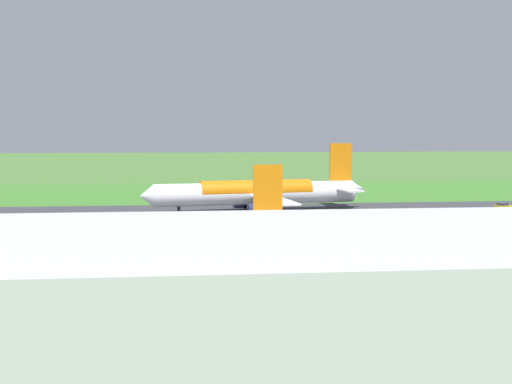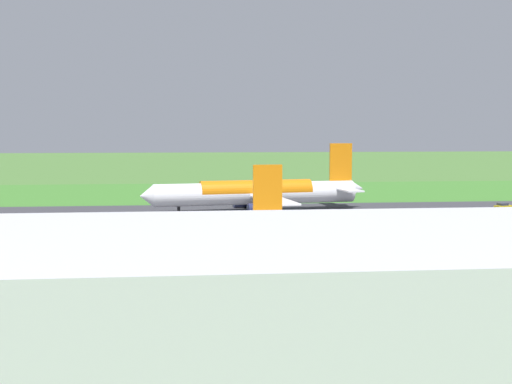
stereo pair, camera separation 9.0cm
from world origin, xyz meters
The scene contains 11 objects.
ground_plane centered at (0.00, 0.00, 0.00)m, with size 800.00×800.00×0.00m, color #477233.
runway_asphalt centered at (0.00, 0.00, 0.03)m, with size 600.00×29.02×0.06m, color #38383D.
apron_concrete centered at (0.00, 51.12, 0.03)m, with size 440.00×110.00×0.05m, color gray.
grass_verge_foreground centered at (0.00, -42.66, 0.02)m, with size 600.00×80.00×0.04m, color #3C782B.
airliner_main centered at (4.18, -0.05, 4.35)m, with size 54.06×44.41×15.88m.
airliner_parked_mid centered at (25.60, 50.02, 3.69)m, with size 46.28×37.87×13.50m.
service_truck_baggage centered at (-34.09, 22.95, 1.40)m, with size 4.67×6.18×2.65m.
service_car_followme centered at (-54.41, 3.74, 0.84)m, with size 4.55×3.03×1.62m.
service_truck_fuel centered at (36.06, 28.31, 1.40)m, with size 5.91×2.57×2.65m.
no_stopping_sign centered at (-15.50, -40.93, 1.39)m, with size 0.60×0.10×2.33m.
traffic_cone_orange centered at (-9.70, -42.19, 0.28)m, with size 0.40×0.40×0.55m, color orange.
Camera 1 is at (21.43, 157.74, 19.28)m, focal length 47.72 mm.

